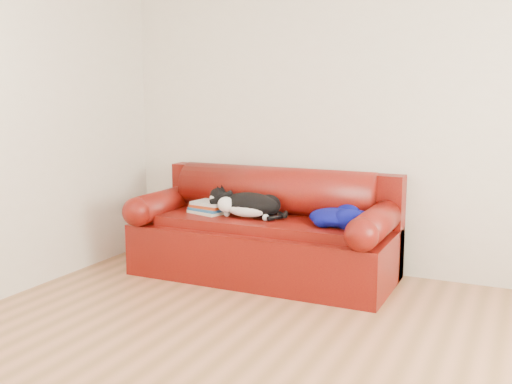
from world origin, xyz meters
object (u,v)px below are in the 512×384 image
blanket (338,217)px  book_stack (210,207)px  sofa_base (263,248)px  cat (249,206)px

blanket → book_stack: bearing=-179.9°
sofa_base → blanket: (0.64, -0.05, 0.33)m
sofa_base → blanket: 0.72m
cat → sofa_base: bearing=18.1°
sofa_base → cat: bearing=-142.9°
sofa_base → cat: size_ratio=2.95×
book_stack → cat: size_ratio=0.50×
book_stack → blanket: 1.11m
sofa_base → book_stack: size_ratio=5.91×
sofa_base → cat: 0.38m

